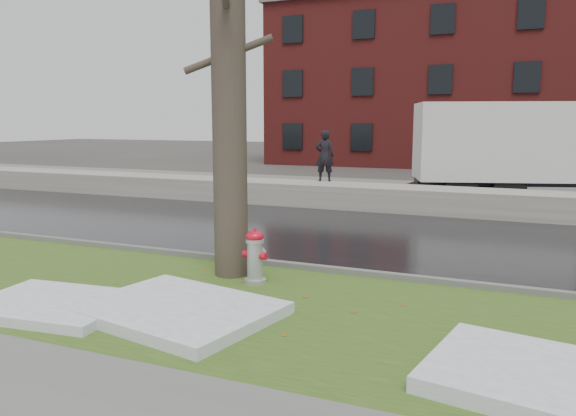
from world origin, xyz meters
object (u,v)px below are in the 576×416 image
at_px(tree, 228,59).
at_px(box_truck, 526,149).
at_px(worker, 325,156).
at_px(fire_hydrant, 255,254).

xyz_separation_m(tree, box_truck, (4.68, 12.53, -1.98)).
bearing_deg(worker, box_truck, -167.96).
bearing_deg(worker, tree, 82.24).
distance_m(tree, worker, 9.50).
distance_m(fire_hydrant, worker, 9.73).
xyz_separation_m(fire_hydrant, box_truck, (4.06, 12.84, 1.25)).
bearing_deg(tree, box_truck, 69.51).
relative_size(fire_hydrant, box_truck, 0.09).
bearing_deg(box_truck, worker, -168.51).
bearing_deg(worker, fire_hydrant, 85.60).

